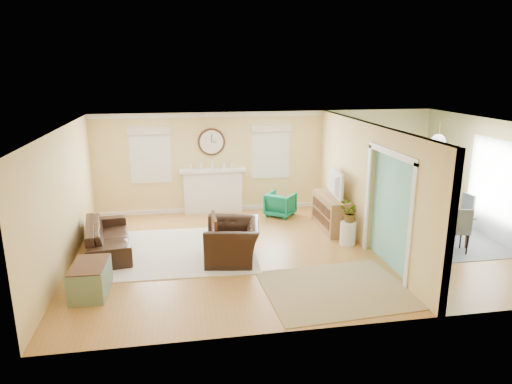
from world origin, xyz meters
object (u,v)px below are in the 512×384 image
Objects in this scene: eames_chair at (233,241)px; dining_table at (430,220)px; green_chair at (281,204)px; sofa at (108,237)px; credenza at (331,212)px.

eames_chair is 4.65m from dining_table.
eames_chair is 0.60× the size of dining_table.
green_chair is 3.60m from dining_table.
eames_chair is 3.01m from green_chair.
eames_chair is at bearing 104.21° from dining_table.
green_chair is at bearing 63.87° from dining_table.
sofa reaches higher than green_chair.
dining_table is at bearing -173.75° from green_chair.
dining_table is (2.11, -0.75, -0.05)m from credenza.
eames_chair is at bearing 97.32° from green_chair.
dining_table is (3.05, -1.91, 0.04)m from green_chair.
sofa is at bearing 61.12° from green_chair.
dining_table is at bearing -100.63° from sofa.
eames_chair is (2.48, -0.88, 0.07)m from sofa.
eames_chair reaches higher than green_chair.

